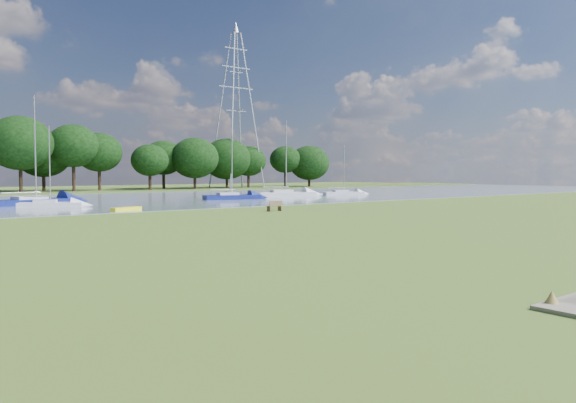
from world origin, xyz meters
TOP-DOWN VIEW (x-y plane):
  - ground at (0.00, 0.00)m, footprint 220.00×220.00m
  - river at (0.00, 42.00)m, footprint 220.00×40.00m
  - riverbank_bench at (12.59, 16.55)m, footprint 1.39×0.52m
  - kayak at (3.42, 24.00)m, footprint 2.74×1.46m
  - pylon at (43.94, 70.00)m, footprint 7.45×5.22m
  - sailboat_0 at (38.02, 35.05)m, footprint 5.65×3.51m
  - sailboat_1 at (-0.21, 31.90)m, footprint 5.36×3.48m
  - sailboat_3 at (19.77, 34.07)m, footprint 6.60×3.29m
  - sailboat_4 at (29.23, 36.35)m, footprint 7.69×4.38m
  - sailboat_5 at (-0.13, 36.81)m, footprint 8.22×3.95m

SIDE VIEW (x-z plane):
  - ground at x=0.00m, z-range 0.00..0.00m
  - river at x=0.00m, z-range -0.05..0.05m
  - kayak at x=3.42m, z-range 0.05..0.32m
  - riverbank_bench at x=12.59m, z-range 0.00..0.84m
  - sailboat_0 at x=38.02m, z-range -2.87..3.77m
  - sailboat_1 at x=-0.21m, z-range -3.06..3.96m
  - sailboat_3 at x=19.77m, z-range -3.10..4.11m
  - sailboat_5 at x=-0.13m, z-range -4.54..5.64m
  - sailboat_4 at x=29.23m, z-range -4.17..5.30m
  - pylon at x=43.94m, z-range 4.13..34.98m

